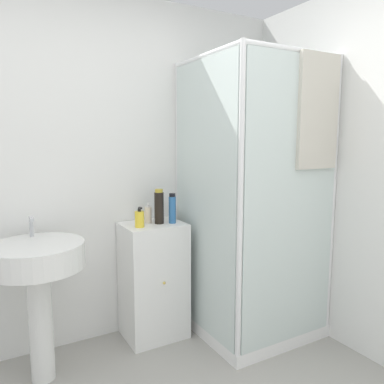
{
  "coord_description": "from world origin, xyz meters",
  "views": [
    {
      "loc": [
        -0.54,
        -0.99,
        1.48
      ],
      "look_at": [
        0.67,
        1.15,
        1.13
      ],
      "focal_mm": 35.0,
      "sensor_mm": 36.0,
      "label": 1
    }
  ],
  "objects_px": {
    "soap_dispenser": "(140,219)",
    "sink": "(38,273)",
    "lotion_bottle_white": "(148,215)",
    "shampoo_bottle_tall_black": "(159,207)",
    "shampoo_bottle_blue": "(172,209)"
  },
  "relations": [
    {
      "from": "soap_dispenser",
      "to": "sink",
      "type": "bearing_deg",
      "value": -173.25
    },
    {
      "from": "soap_dispenser",
      "to": "lotion_bottle_white",
      "type": "bearing_deg",
      "value": 42.52
    },
    {
      "from": "soap_dispenser",
      "to": "shampoo_bottle_tall_black",
      "type": "relative_size",
      "value": 0.57
    },
    {
      "from": "soap_dispenser",
      "to": "shampoo_bottle_tall_black",
      "type": "xyz_separation_m",
      "value": [
        0.17,
        0.04,
        0.06
      ]
    },
    {
      "from": "shampoo_bottle_tall_black",
      "to": "sink",
      "type": "bearing_deg",
      "value": -171.93
    },
    {
      "from": "lotion_bottle_white",
      "to": "soap_dispenser",
      "type": "bearing_deg",
      "value": -137.48
    },
    {
      "from": "sink",
      "to": "shampoo_bottle_tall_black",
      "type": "height_order",
      "value": "shampoo_bottle_tall_black"
    },
    {
      "from": "soap_dispenser",
      "to": "shampoo_bottle_blue",
      "type": "bearing_deg",
      "value": 0.42
    },
    {
      "from": "shampoo_bottle_tall_black",
      "to": "lotion_bottle_white",
      "type": "distance_m",
      "value": 0.11
    },
    {
      "from": "lotion_bottle_white",
      "to": "shampoo_bottle_blue",
      "type": "bearing_deg",
      "value": -31.76
    },
    {
      "from": "sink",
      "to": "lotion_bottle_white",
      "type": "relative_size",
      "value": 6.64
    },
    {
      "from": "soap_dispenser",
      "to": "shampoo_bottle_blue",
      "type": "relative_size",
      "value": 0.66
    },
    {
      "from": "lotion_bottle_white",
      "to": "sink",
      "type": "bearing_deg",
      "value": -167.38
    },
    {
      "from": "sink",
      "to": "lotion_bottle_white",
      "type": "bearing_deg",
      "value": 12.62
    },
    {
      "from": "sink",
      "to": "lotion_bottle_white",
      "type": "height_order",
      "value": "lotion_bottle_white"
    }
  ]
}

